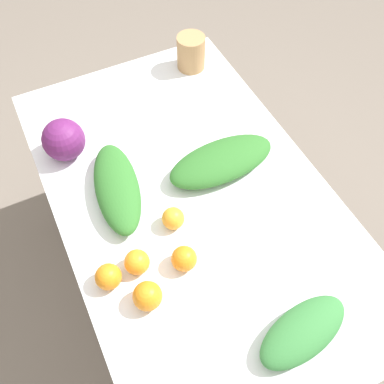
# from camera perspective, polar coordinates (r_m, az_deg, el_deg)

# --- Properties ---
(ground_plane) EXTENTS (8.00, 8.00, 0.00)m
(ground_plane) POSITION_cam_1_polar(r_m,az_deg,el_deg) (2.08, 0.00, -12.28)
(ground_plane) COLOR #70665B
(dining_table) EXTENTS (1.44, 0.86, 0.77)m
(dining_table) POSITION_cam_1_polar(r_m,az_deg,el_deg) (1.49, 0.00, -2.60)
(dining_table) COLOR silver
(dining_table) RESTS_ON ground_plane
(cabbage_purple) EXTENTS (0.15, 0.15, 0.15)m
(cabbage_purple) POSITION_cam_1_polar(r_m,az_deg,el_deg) (1.52, -16.75, 6.69)
(cabbage_purple) COLOR #601E5B
(cabbage_purple) RESTS_ON dining_table
(paper_bag) EXTENTS (0.11, 0.11, 0.14)m
(paper_bag) POSITION_cam_1_polar(r_m,az_deg,el_deg) (1.80, -0.13, 18.12)
(paper_bag) COLOR #A87F51
(paper_bag) RESTS_ON dining_table
(greens_bunch_scallion) EXTENTS (0.18, 0.30, 0.07)m
(greens_bunch_scallion) POSITION_cam_1_polar(r_m,az_deg,el_deg) (1.21, 14.59, -17.56)
(greens_bunch_scallion) COLOR #337538
(greens_bunch_scallion) RESTS_ON dining_table
(greens_bunch_chard) EXTENTS (0.18, 0.38, 0.08)m
(greens_bunch_chard) POSITION_cam_1_polar(r_m,az_deg,el_deg) (1.44, 3.96, 4.15)
(greens_bunch_chard) COLOR #2D6B28
(greens_bunch_chard) RESTS_ON dining_table
(greens_bunch_beet_tops) EXTENTS (0.38, 0.20, 0.08)m
(greens_bunch_beet_tops) POSITION_cam_1_polar(r_m,az_deg,el_deg) (1.39, -9.97, 0.61)
(greens_bunch_beet_tops) COLOR #2D6B28
(greens_bunch_beet_tops) RESTS_ON dining_table
(orange_0) EXTENTS (0.07, 0.07, 0.07)m
(orange_0) POSITION_cam_1_polar(r_m,az_deg,el_deg) (1.26, -7.35, -9.25)
(orange_0) COLOR orange
(orange_0) RESTS_ON dining_table
(orange_1) EXTENTS (0.07, 0.07, 0.07)m
(orange_1) POSITION_cam_1_polar(r_m,az_deg,el_deg) (1.32, -2.53, -3.53)
(orange_1) COLOR orange
(orange_1) RESTS_ON dining_table
(orange_2) EXTENTS (0.08, 0.08, 0.08)m
(orange_2) POSITION_cam_1_polar(r_m,az_deg,el_deg) (1.25, -1.06, -8.88)
(orange_2) COLOR orange
(orange_2) RESTS_ON dining_table
(orange_3) EXTENTS (0.08, 0.08, 0.08)m
(orange_3) POSITION_cam_1_polar(r_m,az_deg,el_deg) (1.25, -11.09, -11.03)
(orange_3) COLOR orange
(orange_3) RESTS_ON dining_table
(orange_4) EXTENTS (0.08, 0.08, 0.08)m
(orange_4) POSITION_cam_1_polar(r_m,az_deg,el_deg) (1.21, -5.95, -13.62)
(orange_4) COLOR orange
(orange_4) RESTS_ON dining_table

